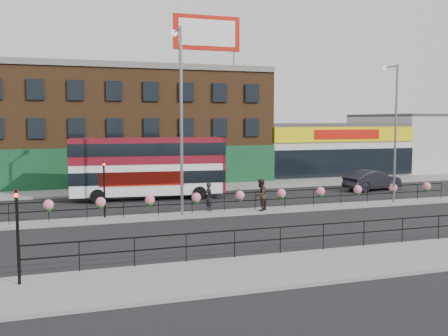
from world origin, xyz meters
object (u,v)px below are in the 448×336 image
object	(u,v)px
car	(372,180)
lamp_column_west	(180,104)
pedestrian_b	(261,195)
lamp_column_east	(394,121)
pedestrian_a	(209,197)
double_decker_bus	(148,162)

from	to	relation	value
car	lamp_column_west	size ratio (longest dim) A/B	0.48
pedestrian_b	lamp_column_east	world-z (taller)	lamp_column_east
pedestrian_b	pedestrian_a	bearing A→B (deg)	-60.91
pedestrian_b	lamp_column_west	bearing A→B (deg)	-49.36
lamp_column_west	lamp_column_east	xyz separation A→B (m)	(14.58, -0.04, -0.97)
double_decker_bus	pedestrian_a	size ratio (longest dim) A/B	6.39
pedestrian_b	lamp_column_west	xyz separation A→B (m)	(-4.86, 0.44, 5.43)
pedestrian_a	pedestrian_b	bearing A→B (deg)	-118.52
double_decker_bus	lamp_column_west	bearing A→B (deg)	-86.03
lamp_column_east	car	bearing A→B (deg)	65.69
double_decker_bus	pedestrian_a	world-z (taller)	double_decker_bus
car	pedestrian_a	xyz separation A→B (m)	(-15.59, -5.90, 0.20)
pedestrian_a	pedestrian_b	xyz separation A→B (m)	(2.98, -0.90, 0.11)
double_decker_bus	lamp_column_west	size ratio (longest dim) A/B	1.02
lamp_column_east	double_decker_bus	bearing A→B (deg)	153.86
double_decker_bus	lamp_column_west	xyz separation A→B (m)	(0.51, -7.37, 3.86)
lamp_column_west	pedestrian_b	bearing A→B (deg)	-5.16
double_decker_bus	pedestrian_b	world-z (taller)	double_decker_bus
car	pedestrian_a	bearing A→B (deg)	100.84
pedestrian_a	lamp_column_east	xyz separation A→B (m)	(12.71, -0.50, 4.56)
pedestrian_b	lamp_column_east	size ratio (longest dim) A/B	0.21
double_decker_bus	lamp_column_west	distance (m)	8.33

